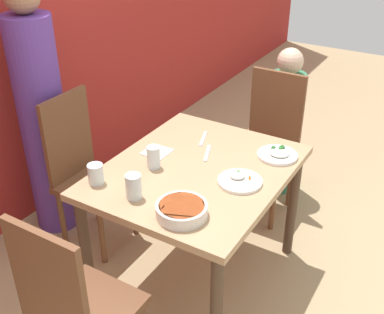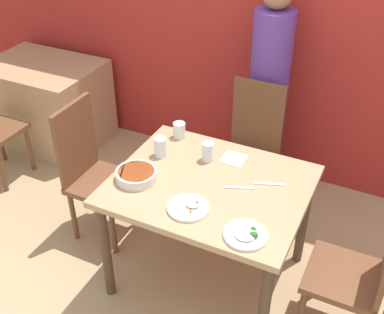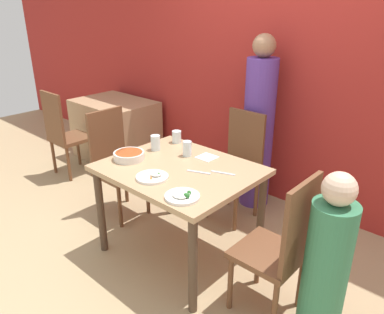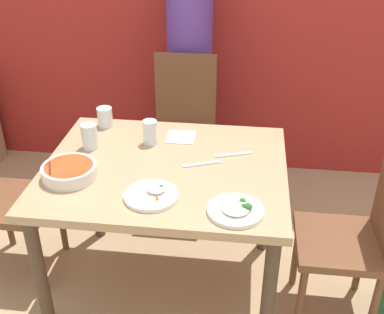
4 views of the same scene
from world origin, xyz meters
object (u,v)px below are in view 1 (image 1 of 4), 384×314
object	(u,v)px
chair_child_spot	(268,142)
person_adult	(43,121)
person_child	(283,127)
bowl_curry	(182,210)
chair_adult_spot	(84,169)
plate_rice_adult	(278,154)
glass_water_tall	(134,186)

from	to	relation	value
chair_child_spot	person_adult	distance (m)	1.50
person_child	bowl_curry	xyz separation A→B (m)	(-1.59, -0.11, 0.28)
chair_adult_spot	person_child	world-z (taller)	person_child
chair_adult_spot	plate_rice_adult	distance (m)	1.21
chair_child_spot	person_child	world-z (taller)	person_child
person_adult	chair_adult_spot	bearing A→B (deg)	-90.00
glass_water_tall	chair_adult_spot	bearing A→B (deg)	61.93
chair_adult_spot	person_adult	world-z (taller)	person_adult
person_child	plate_rice_adult	world-z (taller)	person_child
chair_adult_spot	plate_rice_adult	size ratio (longest dim) A/B	4.47
chair_child_spot	glass_water_tall	bearing A→B (deg)	-97.46
person_adult	plate_rice_adult	world-z (taller)	person_adult
person_child	plate_rice_adult	size ratio (longest dim) A/B	4.97
plate_rice_adult	person_child	bearing A→B (deg)	18.00
chair_adult_spot	glass_water_tall	xyz separation A→B (m)	(-0.36, -0.68, 0.30)
person_adult	glass_water_tall	world-z (taller)	person_adult
chair_child_spot	plate_rice_adult	size ratio (longest dim) A/B	4.47
chair_child_spot	bowl_curry	size ratio (longest dim) A/B	4.18
bowl_curry	plate_rice_adult	xyz separation A→B (m)	(0.74, -0.17, -0.02)
chair_adult_spot	person_adult	size ratio (longest dim) A/B	0.61
chair_adult_spot	chair_child_spot	size ratio (longest dim) A/B	1.00
bowl_curry	glass_water_tall	xyz separation A→B (m)	(0.01, 0.27, 0.03)
chair_adult_spot	glass_water_tall	world-z (taller)	chair_adult_spot
chair_child_spot	person_child	bearing A→B (deg)	90.00
chair_child_spot	person_adult	bearing A→B (deg)	-141.17
person_child	bowl_curry	distance (m)	1.61
person_adult	person_child	world-z (taller)	person_adult
bowl_curry	chair_child_spot	bearing A→B (deg)	4.64
chair_adult_spot	bowl_curry	bearing A→B (deg)	-111.15
chair_adult_spot	person_adult	bearing A→B (deg)	90.00
glass_water_tall	person_adult	bearing A→B (deg)	69.82
person_adult	bowl_curry	world-z (taller)	person_adult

